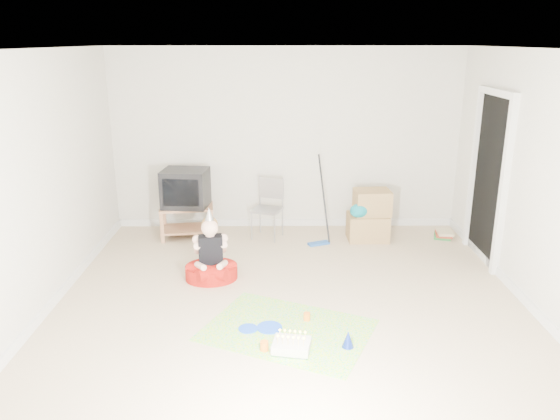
{
  "coord_description": "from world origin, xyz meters",
  "views": [
    {
      "loc": [
        -0.14,
        -5.28,
        2.68
      ],
      "look_at": [
        -0.1,
        0.4,
        0.9
      ],
      "focal_mm": 35.0,
      "sensor_mm": 36.0,
      "label": 1
    }
  ],
  "objects_px": {
    "seated_woman": "(211,263)",
    "birthday_cake": "(291,346)",
    "cardboard_boxes": "(369,216)",
    "tv_stand": "(187,219)",
    "crt_tv": "(186,188)",
    "folding_chair": "(267,210)"
  },
  "relations": [
    {
      "from": "seated_woman",
      "to": "birthday_cake",
      "type": "height_order",
      "value": "seated_woman"
    },
    {
      "from": "seated_woman",
      "to": "cardboard_boxes",
      "type": "bearing_deg",
      "value": 32.68
    },
    {
      "from": "tv_stand",
      "to": "crt_tv",
      "type": "relative_size",
      "value": 1.29
    },
    {
      "from": "crt_tv",
      "to": "folding_chair",
      "type": "height_order",
      "value": "crt_tv"
    },
    {
      "from": "cardboard_boxes",
      "to": "seated_woman",
      "type": "height_order",
      "value": "seated_woman"
    },
    {
      "from": "tv_stand",
      "to": "seated_woman",
      "type": "height_order",
      "value": "seated_woman"
    },
    {
      "from": "cardboard_boxes",
      "to": "birthday_cake",
      "type": "height_order",
      "value": "cardboard_boxes"
    },
    {
      "from": "tv_stand",
      "to": "seated_woman",
      "type": "relative_size",
      "value": 0.89
    },
    {
      "from": "folding_chair",
      "to": "birthday_cake",
      "type": "distance_m",
      "value": 2.99
    },
    {
      "from": "folding_chair",
      "to": "birthday_cake",
      "type": "height_order",
      "value": "folding_chair"
    },
    {
      "from": "tv_stand",
      "to": "birthday_cake",
      "type": "relative_size",
      "value": 2.08
    },
    {
      "from": "cardboard_boxes",
      "to": "birthday_cake",
      "type": "relative_size",
      "value": 1.88
    },
    {
      "from": "folding_chair",
      "to": "seated_woman",
      "type": "xyz_separation_m",
      "value": [
        -0.63,
        -1.39,
        -0.22
      ]
    },
    {
      "from": "folding_chair",
      "to": "seated_woman",
      "type": "distance_m",
      "value": 1.54
    },
    {
      "from": "birthday_cake",
      "to": "crt_tv",
      "type": "bearing_deg",
      "value": 114.91
    },
    {
      "from": "cardboard_boxes",
      "to": "seated_woman",
      "type": "xyz_separation_m",
      "value": [
        -2.05,
        -1.31,
        -0.15
      ]
    },
    {
      "from": "folding_chair",
      "to": "tv_stand",
      "type": "bearing_deg",
      "value": 178.15
    },
    {
      "from": "crt_tv",
      "to": "tv_stand",
      "type": "bearing_deg",
      "value": 6.02
    },
    {
      "from": "seated_woman",
      "to": "tv_stand",
      "type": "bearing_deg",
      "value": 109.18
    },
    {
      "from": "tv_stand",
      "to": "folding_chair",
      "type": "height_order",
      "value": "folding_chair"
    },
    {
      "from": "folding_chair",
      "to": "cardboard_boxes",
      "type": "xyz_separation_m",
      "value": [
        1.42,
        -0.07,
        -0.07
      ]
    },
    {
      "from": "cardboard_boxes",
      "to": "birthday_cake",
      "type": "distance_m",
      "value": 3.12
    }
  ]
}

